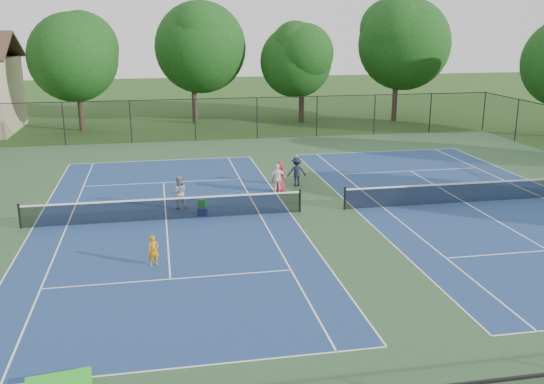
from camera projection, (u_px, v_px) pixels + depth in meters
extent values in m
plane|color=#234716|center=(322.00, 211.00, 27.47)|extent=(140.00, 140.00, 0.00)
cube|color=#294929|center=(322.00, 211.00, 27.47)|extent=(36.00, 36.00, 0.01)
cube|color=navy|center=(166.00, 220.00, 26.20)|extent=(10.97, 23.77, 0.00)
cube|color=white|center=(162.00, 160.00, 37.44)|extent=(10.97, 0.06, 0.00)
cube|color=white|center=(177.00, 368.00, 14.97)|extent=(10.97, 0.06, 0.00)
cube|color=white|center=(33.00, 227.00, 25.21)|extent=(0.06, 23.77, 0.00)
cube|color=white|center=(290.00, 212.00, 27.19)|extent=(0.06, 23.77, 0.00)
cube|color=white|center=(67.00, 225.00, 25.46)|extent=(0.06, 23.77, 0.00)
cube|color=white|center=(260.00, 214.00, 26.95)|extent=(0.06, 23.77, 0.00)
cube|color=white|center=(164.00, 183.00, 32.25)|extent=(8.23, 0.06, 0.00)
cube|color=white|center=(170.00, 279.00, 20.15)|extent=(8.23, 0.06, 0.00)
cube|color=white|center=(166.00, 220.00, 26.20)|extent=(0.06, 12.80, 0.00)
cylinder|color=black|center=(20.00, 216.00, 24.99)|extent=(0.10, 0.10, 1.07)
cylinder|color=black|center=(300.00, 201.00, 27.14)|extent=(0.10, 0.10, 1.07)
cube|color=black|center=(166.00, 210.00, 26.08)|extent=(11.90, 0.01, 0.90)
cube|color=white|center=(165.00, 199.00, 25.95)|extent=(11.90, 0.04, 0.07)
cube|color=navy|center=(465.00, 202.00, 28.73)|extent=(10.97, 23.77, 0.00)
cube|color=white|center=(377.00, 152.00, 39.97)|extent=(10.97, 0.06, 0.00)
cube|color=white|center=(354.00, 209.00, 27.74)|extent=(0.06, 23.77, 0.00)
cube|color=white|center=(383.00, 207.00, 27.99)|extent=(0.06, 23.77, 0.00)
cube|color=white|center=(543.00, 198.00, 29.47)|extent=(0.06, 23.77, 0.00)
cube|color=white|center=(410.00, 171.00, 34.78)|extent=(8.23, 0.06, 0.00)
cube|color=white|center=(465.00, 202.00, 28.73)|extent=(0.06, 12.80, 0.00)
cylinder|color=black|center=(345.00, 198.00, 27.51)|extent=(0.10, 0.10, 1.07)
cube|color=black|center=(466.00, 193.00, 28.61)|extent=(11.90, 0.01, 0.90)
cube|color=white|center=(467.00, 183.00, 28.48)|extent=(11.90, 0.04, 0.07)
cylinder|color=black|center=(64.00, 124.00, 41.65)|extent=(0.08, 0.08, 3.00)
cylinder|color=black|center=(131.00, 122.00, 42.46)|extent=(0.08, 0.08, 3.00)
cylinder|color=black|center=(195.00, 120.00, 43.27)|extent=(0.08, 0.08, 3.00)
cylinder|color=black|center=(257.00, 118.00, 44.08)|extent=(0.08, 0.08, 3.00)
cylinder|color=black|center=(317.00, 117.00, 44.90)|extent=(0.08, 0.08, 3.00)
cylinder|color=black|center=(375.00, 115.00, 45.71)|extent=(0.08, 0.08, 3.00)
cylinder|color=black|center=(430.00, 113.00, 46.52)|extent=(0.08, 0.08, 3.00)
cylinder|color=black|center=(484.00, 112.00, 47.33)|extent=(0.08, 0.08, 3.00)
cylinder|color=black|center=(517.00, 121.00, 43.08)|extent=(0.08, 0.08, 3.00)
cube|color=black|center=(257.00, 118.00, 44.08)|extent=(36.00, 0.01, 3.00)
cube|color=black|center=(257.00, 98.00, 43.68)|extent=(36.00, 0.05, 0.05)
cylinder|color=#2D2116|center=(81.00, 107.00, 47.31)|extent=(0.44, 0.44, 3.78)
sphere|color=#0F3911|center=(76.00, 57.00, 46.29)|extent=(6.80, 6.80, 6.80)
sphere|color=#0F3911|center=(76.00, 48.00, 46.11)|extent=(5.58, 5.58, 5.58)
sphere|color=#0F3911|center=(75.00, 40.00, 45.93)|extent=(4.35, 4.35, 4.35)
cylinder|color=#2D2116|center=(194.00, 99.00, 50.77)|extent=(0.44, 0.44, 4.14)
sphere|color=#0F3911|center=(193.00, 48.00, 49.64)|extent=(7.60, 7.60, 7.60)
sphere|color=#0F3911|center=(192.00, 40.00, 49.48)|extent=(6.23, 6.23, 6.23)
sphere|color=#0F3911|center=(192.00, 32.00, 49.31)|extent=(4.86, 4.86, 4.86)
cylinder|color=#2D2116|center=(301.00, 102.00, 51.55)|extent=(0.44, 0.44, 3.42)
sphere|color=#0F3911|center=(302.00, 62.00, 50.64)|extent=(6.00, 6.00, 6.00)
sphere|color=#0F3911|center=(302.00, 53.00, 50.45)|extent=(4.92, 4.92, 4.92)
sphere|color=#0F3911|center=(302.00, 44.00, 50.26)|extent=(3.84, 3.84, 3.84)
cylinder|color=#2D2116|center=(395.00, 96.00, 51.92)|extent=(0.44, 0.44, 4.32)
sphere|color=#0F3911|center=(398.00, 44.00, 50.76)|extent=(7.80, 7.80, 7.80)
sphere|color=#0F3911|center=(398.00, 37.00, 50.59)|extent=(6.40, 6.40, 6.40)
sphere|color=#0F3911|center=(399.00, 29.00, 50.42)|extent=(4.99, 4.99, 4.99)
imported|color=orange|center=(154.00, 251.00, 21.17)|extent=(0.47, 0.37, 1.11)
imported|color=gray|center=(179.00, 192.00, 27.60)|extent=(0.77, 0.61, 1.55)
imported|color=white|center=(278.00, 179.00, 30.10)|extent=(0.91, 0.42, 1.52)
imported|color=#161831|center=(297.00, 172.00, 31.47)|extent=(1.02, 0.62, 1.53)
imported|color=maroon|center=(280.00, 177.00, 30.27)|extent=(0.80, 0.55, 1.57)
cube|color=#16239B|center=(203.00, 212.00, 26.83)|extent=(0.48, 0.39, 0.33)
cube|color=green|center=(202.00, 204.00, 26.73)|extent=(0.42, 0.38, 0.40)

